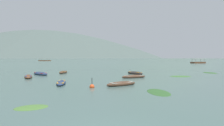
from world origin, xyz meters
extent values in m
plane|color=#425B56|center=(0.00, 1500.00, 0.00)|extent=(6000.00, 6000.00, 0.00)
cone|color=#4C5B56|center=(-1250.72, 1990.01, 266.92)|extent=(1604.34, 1604.34, 533.84)
cone|color=#4C5B56|center=(-453.33, 1600.78, 221.02)|extent=(1925.76, 1925.76, 442.04)
cone|color=#56665B|center=(340.20, 2010.17, 307.32)|extent=(1899.05, 1899.05, 614.63)
ellipsoid|color=brown|center=(-11.87, 19.84, 0.16)|extent=(2.51, 3.71, 0.55)
cube|color=#28519E|center=(-11.87, 19.84, 0.33)|extent=(1.81, 2.67, 0.05)
cube|color=brown|center=(-11.87, 19.84, 0.38)|extent=(0.67, 0.38, 0.04)
ellipsoid|color=#2D2826|center=(4.28, 25.56, 0.18)|extent=(3.06, 3.61, 0.61)
cube|color=orange|center=(4.28, 25.56, 0.36)|extent=(2.21, 2.60, 0.05)
cube|color=#2D2826|center=(4.28, 25.56, 0.41)|extent=(0.68, 0.52, 0.04)
ellipsoid|color=#4C3323|center=(3.40, 20.02, 0.16)|extent=(3.91, 2.35, 0.54)
cube|color=#B7B2A3|center=(3.40, 20.02, 0.32)|extent=(2.81, 1.69, 0.05)
cube|color=#4C3323|center=(3.40, 20.02, 0.37)|extent=(0.32, 0.65, 0.04)
ellipsoid|color=navy|center=(-5.34, 13.94, 0.13)|extent=(1.66, 3.77, 0.44)
cube|color=orange|center=(-5.34, 13.94, 0.26)|extent=(1.20, 2.71, 0.05)
cube|color=navy|center=(-5.34, 13.94, 0.31)|extent=(0.65, 0.21, 0.04)
ellipsoid|color=#4C3323|center=(1.27, 12.98, 0.16)|extent=(3.50, 2.58, 0.53)
cube|color=#B7B2A3|center=(1.27, 12.98, 0.32)|extent=(2.52, 1.86, 0.05)
cube|color=#4C3323|center=(1.27, 12.98, 0.37)|extent=(0.39, 0.59, 0.04)
ellipsoid|color=#4C3323|center=(-8.98, 27.45, 0.17)|extent=(1.28, 3.17, 0.55)
cube|color=olive|center=(-8.98, 27.45, 0.33)|extent=(0.92, 2.28, 0.05)
cube|color=#4C3323|center=(-8.98, 27.45, 0.38)|extent=(0.71, 0.14, 0.04)
ellipsoid|color=navy|center=(-12.04, 24.40, 0.18)|extent=(4.15, 4.04, 0.60)
cube|color=#B22D28|center=(-12.04, 24.40, 0.36)|extent=(2.99, 2.91, 0.05)
cube|color=navy|center=(-12.04, 24.40, 0.41)|extent=(0.67, 0.70, 0.04)
cube|color=brown|center=(45.60, 87.14, 0.27)|extent=(8.11, 5.30, 0.90)
cylinder|color=#4C4742|center=(43.26, 85.13, 1.40)|extent=(0.10, 0.10, 1.80)
cylinder|color=#4C4742|center=(42.52, 87.36, 1.40)|extent=(0.10, 0.10, 1.80)
cylinder|color=#4C4742|center=(48.69, 86.92, 1.40)|extent=(0.10, 0.10, 1.80)
cylinder|color=#4C4742|center=(47.95, 89.16, 1.40)|extent=(0.10, 0.10, 1.80)
cube|color=#9E998E|center=(45.60, 87.14, 2.29)|extent=(6.81, 4.45, 0.12)
cube|color=brown|center=(-62.67, 154.40, 0.27)|extent=(11.28, 6.06, 0.90)
cylinder|color=#4C4742|center=(-66.95, 153.67, 1.40)|extent=(0.10, 0.10, 1.80)
cylinder|color=#4C4742|center=(-66.36, 156.71, 1.40)|extent=(0.10, 0.10, 1.80)
cylinder|color=#4C4742|center=(-58.98, 152.10, 1.40)|extent=(0.10, 0.10, 1.80)
cylinder|color=#4C4742|center=(-58.38, 155.13, 1.40)|extent=(0.10, 0.10, 1.80)
cube|color=#9E998E|center=(-62.67, 154.40, 2.29)|extent=(9.47, 5.09, 0.12)
sphere|color=#DB4C1E|center=(-1.65, 11.59, 0.10)|extent=(0.48, 0.48, 0.48)
cylinder|color=black|center=(-1.65, 11.59, 0.53)|extent=(0.06, 0.06, 0.87)
ellipsoid|color=#38662D|center=(10.86, 21.79, 0.00)|extent=(3.47, 2.44, 0.14)
ellipsoid|color=#2D5628|center=(4.19, 9.36, 0.00)|extent=(1.94, 3.34, 0.14)
ellipsoid|color=#2D5628|center=(19.01, 28.21, 0.00)|extent=(2.13, 3.63, 0.14)
ellipsoid|color=#477033|center=(-4.35, 4.88, 0.00)|extent=(2.15, 1.75, 0.14)
camera|label=1|loc=(0.39, -5.06, 2.89)|focal=27.80mm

